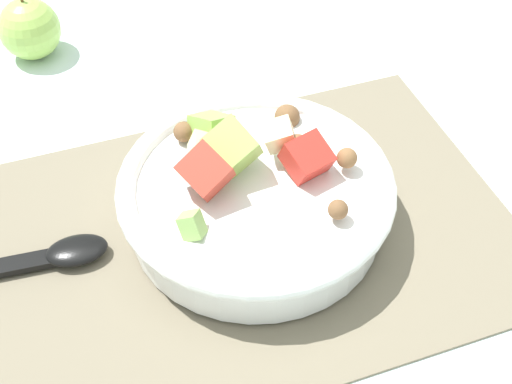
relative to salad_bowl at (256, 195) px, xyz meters
name	(u,v)px	position (x,y,z in m)	size (l,w,h in m)	color
ground_plane	(240,237)	(-0.02, -0.01, -0.04)	(2.40, 2.40, 0.00)	silver
placemat	(240,235)	(-0.02, -0.01, -0.04)	(0.51, 0.35, 0.01)	#756B56
salad_bowl	(256,195)	(0.00, 0.00, 0.00)	(0.25, 0.25, 0.10)	white
serving_spoon	(17,263)	(-0.22, 0.02, -0.03)	(0.24, 0.05, 0.01)	black
whole_apple	(30,29)	(-0.16, 0.35, 0.00)	(0.07, 0.07, 0.09)	#9EC656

